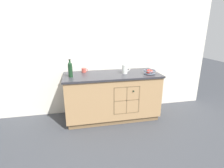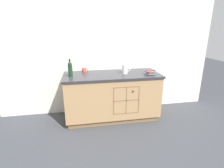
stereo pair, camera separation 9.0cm
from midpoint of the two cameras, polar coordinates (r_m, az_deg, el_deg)
The scene contains 7 objects.
ground_plane at distance 3.57m, azimuth -0.74°, elevation -10.60°, with size 14.00×14.00×0.00m, color #383A3F.
back_wall at distance 3.57m, azimuth -2.14°, elevation 10.97°, with size 4.40×0.06×2.55m, color silver.
kitchen_island at distance 3.38m, azimuth -0.74°, elevation -3.91°, with size 1.78×0.73×0.88m.
fruit_bowl at distance 3.31m, azimuth 11.38°, elevation 4.01°, with size 0.23×0.23×0.08m.
white_pitcher at distance 3.27m, azimuth 3.47°, elevation 4.97°, with size 0.16×0.11×0.17m.
ceramic_mug at distance 3.41m, azimuth -9.91°, elevation 4.43°, with size 0.12×0.08×0.08m.
standing_wine_bottle at distance 3.11m, azimuth -14.30°, elevation 4.73°, with size 0.08×0.08×0.31m.
Camera 1 is at (-0.65, -3.08, 1.69)m, focal length 28.00 mm.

